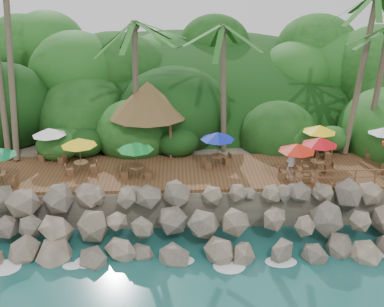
{
  "coord_description": "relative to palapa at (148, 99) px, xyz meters",
  "views": [
    {
      "loc": [
        -0.83,
        -18.3,
        13.25
      ],
      "look_at": [
        0.0,
        6.0,
        3.4
      ],
      "focal_mm": 42.24,
      "sensor_mm": 36.0,
      "label": 1
    }
  ],
  "objects": [
    {
      "name": "foam_line",
      "position": [
        2.67,
        -9.1,
        -5.76
      ],
      "size": [
        25.2,
        0.8,
        0.06
      ],
      "color": "white",
      "rests_on": "ground"
    },
    {
      "name": "waiter",
      "position": [
        8.21,
        -4.6,
        -2.65
      ],
      "size": [
        0.72,
        0.6,
        1.68
      ],
      "primitive_type": "imported",
      "rotation": [
        0.0,
        0.0,
        3.53
      ],
      "color": "silver",
      "rests_on": "terrace"
    },
    {
      "name": "jungle_foliage",
      "position": [
        2.67,
        5.6,
        -5.79
      ],
      "size": [
        44.0,
        16.0,
        12.0
      ],
      "primitive_type": null,
      "color": "#143811",
      "rests_on": "ground"
    },
    {
      "name": "ground",
      "position": [
        2.67,
        -9.4,
        -5.79
      ],
      "size": [
        140.0,
        140.0,
        0.0
      ],
      "primitive_type": "plane",
      "color": "#19514F",
      "rests_on": "ground"
    },
    {
      "name": "terrace",
      "position": [
        2.67,
        -3.4,
        -3.59
      ],
      "size": [
        26.0,
        5.0,
        0.2
      ],
      "primitive_type": "cube",
      "color": "brown",
      "rests_on": "land_base"
    },
    {
      "name": "dining_clusters",
      "position": [
        4.4,
        -3.47,
        -1.65
      ],
      "size": [
        24.33,
        5.24,
        2.21
      ],
      "color": "brown",
      "rests_on": "terrace"
    },
    {
      "name": "palapa",
      "position": [
        0.0,
        0.0,
        0.0
      ],
      "size": [
        5.09,
        5.09,
        4.6
      ],
      "color": "brown",
      "rests_on": "ground"
    },
    {
      "name": "land_base",
      "position": [
        2.67,
        6.6,
        -4.74
      ],
      "size": [
        32.0,
        25.2,
        2.1
      ],
      "primitive_type": "cube",
      "color": "gray",
      "rests_on": "ground"
    },
    {
      "name": "jungle_hill",
      "position": [
        2.67,
        14.1,
        -5.79
      ],
      "size": [
        44.8,
        28.0,
        15.4
      ],
      "primitive_type": "ellipsoid",
      "color": "#143811",
      "rests_on": "ground"
    },
    {
      "name": "seawall",
      "position": [
        2.67,
        -7.4,
        -4.64
      ],
      "size": [
        29.0,
        4.0,
        2.3
      ],
      "primitive_type": null,
      "color": "gray",
      "rests_on": "ground"
    },
    {
      "name": "railing",
      "position": [
        11.49,
        -5.75,
        -2.88
      ],
      "size": [
        7.2,
        0.1,
        1.0
      ],
      "color": "brown",
      "rests_on": "terrace"
    }
  ]
}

